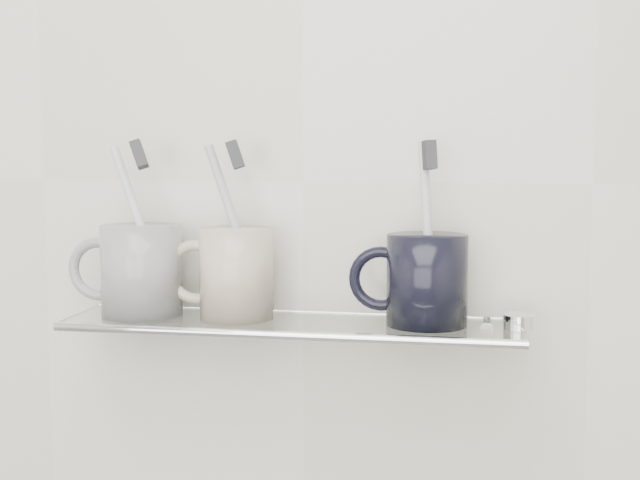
% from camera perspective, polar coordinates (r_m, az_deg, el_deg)
% --- Properties ---
extents(wall_back, '(2.50, 0.00, 2.50)m').
position_cam_1_polar(wall_back, '(1.02, -1.10, 3.77)').
color(wall_back, silver).
rests_on(wall_back, ground).
extents(shelf_glass, '(0.50, 0.12, 0.01)m').
position_cam_1_polar(shelf_glass, '(0.98, -1.80, -5.43)').
color(shelf_glass, silver).
rests_on(shelf_glass, wall_back).
extents(shelf_rail, '(0.50, 0.01, 0.01)m').
position_cam_1_polar(shelf_rail, '(0.93, -2.53, -6.11)').
color(shelf_rail, silver).
rests_on(shelf_rail, shelf_glass).
extents(bracket_left, '(0.02, 0.03, 0.02)m').
position_cam_1_polar(bracket_left, '(1.09, -12.20, -4.99)').
color(bracket_left, silver).
rests_on(bracket_left, wall_back).
extents(bracket_right, '(0.02, 0.03, 0.02)m').
position_cam_1_polar(bracket_right, '(1.01, 10.62, -5.85)').
color(bracket_right, silver).
rests_on(bracket_right, wall_back).
extents(mug_left, '(0.10, 0.10, 0.10)m').
position_cam_1_polar(mug_left, '(1.02, -11.35, -1.91)').
color(mug_left, silver).
rests_on(mug_left, shelf_glass).
extents(mug_left_handle, '(0.07, 0.01, 0.07)m').
position_cam_1_polar(mug_left_handle, '(1.04, -13.98, -1.82)').
color(mug_left_handle, silver).
rests_on(mug_left_handle, mug_left).
extents(toothbrush_left, '(0.08, 0.03, 0.18)m').
position_cam_1_polar(toothbrush_left, '(1.02, -11.41, 0.88)').
color(toothbrush_left, silver).
rests_on(toothbrush_left, mug_left).
extents(bristles_left, '(0.03, 0.03, 0.04)m').
position_cam_1_polar(bristles_left, '(1.01, -11.50, 5.39)').
color(bristles_left, '#2E2F32').
rests_on(bristles_left, toothbrush_left).
extents(mug_center, '(0.11, 0.11, 0.10)m').
position_cam_1_polar(mug_center, '(0.99, -5.38, -2.13)').
color(mug_center, beige).
rests_on(mug_center, shelf_glass).
extents(mug_center_handle, '(0.07, 0.01, 0.07)m').
position_cam_1_polar(mug_center_handle, '(1.00, -7.95, -2.05)').
color(mug_center_handle, beige).
rests_on(mug_center_handle, mug_center).
extents(toothbrush_center, '(0.07, 0.01, 0.18)m').
position_cam_1_polar(toothbrush_center, '(0.98, -5.41, 0.79)').
color(toothbrush_center, '#ABABAC').
rests_on(toothbrush_center, mug_center).
extents(bristles_center, '(0.03, 0.02, 0.03)m').
position_cam_1_polar(bristles_center, '(0.98, -5.45, 5.46)').
color(bristles_center, '#2E2F32').
rests_on(bristles_center, toothbrush_center).
extents(mug_right, '(0.11, 0.11, 0.10)m').
position_cam_1_polar(mug_right, '(0.95, 6.86, -2.56)').
color(mug_right, black).
rests_on(mug_right, shelf_glass).
extents(mug_right_handle, '(0.07, 0.01, 0.07)m').
position_cam_1_polar(mug_right_handle, '(0.96, 3.93, -2.49)').
color(mug_right_handle, black).
rests_on(mug_right_handle, mug_right).
extents(toothbrush_right, '(0.03, 0.03, 0.19)m').
position_cam_1_polar(toothbrush_right, '(0.95, 6.90, 0.58)').
color(toothbrush_right, silver).
rests_on(toothbrush_right, mug_right).
extents(bristles_right, '(0.02, 0.03, 0.03)m').
position_cam_1_polar(bristles_right, '(0.94, 6.96, 5.42)').
color(bristles_right, '#2E2F32').
rests_on(bristles_right, toothbrush_right).
extents(chrome_cap, '(0.04, 0.04, 0.01)m').
position_cam_1_polar(chrome_cap, '(0.96, 12.67, -5.10)').
color(chrome_cap, silver).
rests_on(chrome_cap, shelf_glass).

